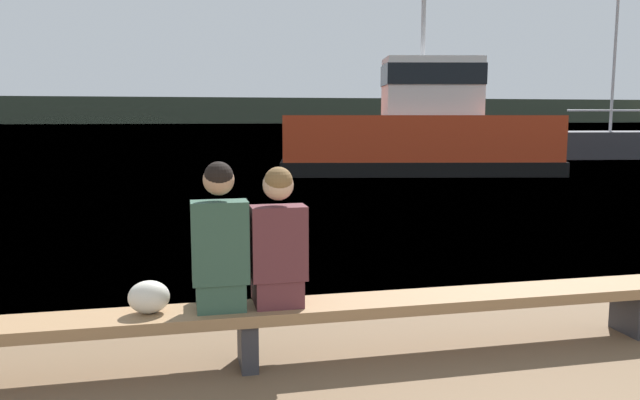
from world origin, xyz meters
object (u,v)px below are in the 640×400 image
shopping_bag (149,297)px  tugboat_red (419,137)px  bench_main (247,318)px  person_left (220,245)px  person_right (278,245)px  moored_sailboat (619,144)px

shopping_bag → tugboat_red: (7.61, 14.22, 0.59)m
bench_main → person_left: 0.57m
shopping_bag → person_right: bearing=-1.0°
person_left → person_right: bearing=0.1°
person_right → shopping_bag: (-0.91, 0.02, -0.33)m
person_right → tugboat_red: bearing=64.8°
moored_sailboat → bench_main: bearing=144.7°
shopping_bag → moored_sailboat: 26.90m
bench_main → moored_sailboat: size_ratio=0.69×
moored_sailboat → shopping_bag: bearing=143.6°
bench_main → person_left: person_left is taller
person_right → person_left: bearing=-179.9°
shopping_bag → bench_main: bearing=-2.1°
bench_main → tugboat_red: size_ratio=0.78×
person_left → tugboat_red: size_ratio=0.12×
tugboat_red → person_left: bearing=165.0°
bench_main → person_right: bearing=2.0°
person_left → tugboat_red: bearing=63.4°
person_right → shopping_bag: size_ratio=3.56×
person_left → shopping_bag: 0.61m
moored_sailboat → person_left: bearing=144.4°
person_right → shopping_bag: 0.97m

